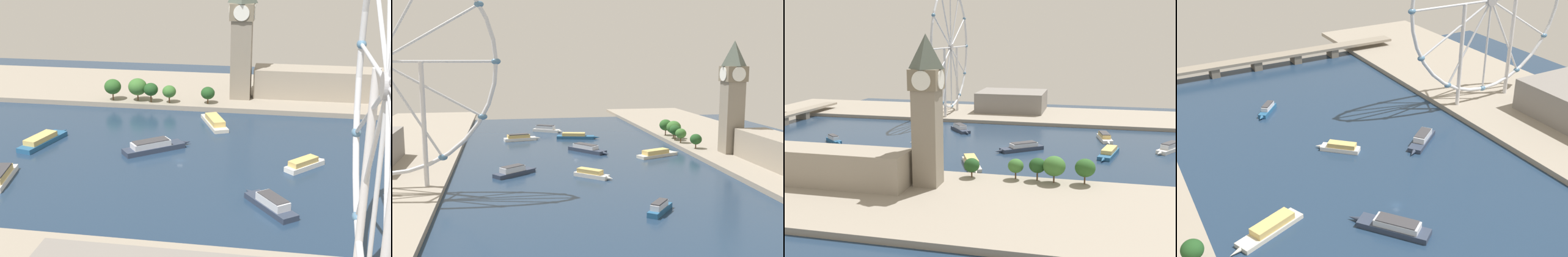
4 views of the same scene
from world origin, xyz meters
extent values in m
plane|color=#1E334C|center=(0.00, 0.00, 0.00)|extent=(417.70, 417.70, 0.00)
cube|color=gray|center=(-123.85, 0.00, 1.50)|extent=(90.00, 520.00, 3.00)
cube|color=gray|center=(-103.77, 18.87, 27.27)|extent=(12.43, 12.43, 48.53)
cube|color=#776B57|center=(-103.77, 18.87, 56.62)|extent=(14.42, 14.42, 10.17)
pyramid|color=#4C564C|center=(-103.77, 18.87, 70.14)|extent=(13.05, 13.05, 16.87)
cylinder|color=white|center=(-103.77, 26.33, 56.62)|extent=(9.45, 0.50, 9.45)
cylinder|color=white|center=(-103.77, 11.41, 56.62)|extent=(9.45, 0.50, 9.45)
cylinder|color=white|center=(-96.31, 18.87, 56.62)|extent=(0.50, 9.45, 9.45)
cylinder|color=white|center=(-111.23, 18.87, 56.62)|extent=(0.50, 9.45, 9.45)
cylinder|color=#513823|center=(-84.83, -58.43, 5.22)|extent=(0.80, 0.80, 4.43)
ellipsoid|color=#285623|center=(-84.83, -58.43, 11.58)|extent=(10.37, 10.37, 9.33)
cylinder|color=#513823|center=(-86.10, -42.94, 5.11)|extent=(0.80, 0.80, 4.21)
ellipsoid|color=#386B2D|center=(-86.10, -42.94, 11.84)|extent=(11.55, 11.55, 10.40)
cylinder|color=#513823|center=(-84.06, -34.14, 5.27)|extent=(0.80, 0.80, 4.54)
ellipsoid|color=#1E471E|center=(-84.06, -34.14, 11.05)|extent=(8.79, 8.79, 7.91)
cylinder|color=#513823|center=(-84.28, -22.75, 4.92)|extent=(0.80, 0.80, 3.85)
ellipsoid|color=#386B2D|center=(-84.28, -22.75, 10.17)|extent=(8.31, 8.31, 7.48)
cylinder|color=#513823|center=(-86.55, 0.60, 4.62)|extent=(0.80, 0.80, 3.25)
ellipsoid|color=#1E471E|center=(-86.55, 0.60, 9.61)|extent=(8.39, 8.39, 7.56)
cylinder|color=silver|center=(92.94, 70.49, 89.63)|extent=(28.85, 1.26, 48.71)
cylinder|color=silver|center=(82.77, 70.49, 79.47)|extent=(48.71, 1.26, 28.85)
cylinder|color=silver|center=(79.06, 70.49, 65.59)|extent=(55.52, 1.26, 1.26)
cylinder|color=silver|center=(82.77, 70.49, 51.71)|extent=(48.71, 1.26, 28.85)
cylinder|color=silver|center=(92.94, 70.49, 41.55)|extent=(28.85, 1.26, 48.71)
ellipsoid|color=teal|center=(58.73, 70.49, 93.35)|extent=(4.80, 3.20, 3.20)
ellipsoid|color=teal|center=(51.30, 70.49, 65.59)|extent=(4.80, 3.20, 3.20)
ellipsoid|color=teal|center=(58.73, 70.49, 37.83)|extent=(4.80, 3.20, 3.20)
ellipsoid|color=teal|center=(79.06, 70.49, 17.51)|extent=(4.80, 3.20, 3.20)
cylinder|color=silver|center=(87.38, 70.49, 34.30)|extent=(2.40, 2.40, 62.59)
cube|color=white|center=(35.27, -70.61, 1.22)|extent=(26.72, 11.64, 2.44)
cone|color=white|center=(20.49, -73.30, 1.22)|extent=(5.02, 3.23, 2.44)
cube|color=#DBB766|center=(36.55, -70.38, 3.73)|extent=(18.69, 9.10, 2.59)
cube|color=#38383D|center=(36.55, -70.38, 5.32)|extent=(16.87, 8.49, 0.59)
cube|color=#235684|center=(-18.24, 122.72, 1.20)|extent=(15.76, 17.81, 2.40)
cone|color=#235684|center=(-25.21, 114.15, 1.20)|extent=(4.02, 4.17, 2.40)
cube|color=silver|center=(-17.64, 123.46, 3.65)|extent=(10.67, 11.80, 2.51)
cube|color=#38383D|center=(-17.64, 123.46, 5.19)|extent=(9.77, 10.76, 0.58)
cube|color=#2D384C|center=(42.93, 43.57, 1.14)|extent=(24.97, 21.56, 2.28)
cone|color=#2D384C|center=(30.99, 34.38, 1.14)|extent=(5.09, 4.66, 2.28)
cube|color=silver|center=(43.96, 44.36, 3.81)|extent=(15.21, 13.67, 3.05)
cube|color=#38383D|center=(43.96, 44.36, 5.50)|extent=(13.88, 12.56, 0.33)
cube|color=white|center=(-0.05, 57.11, 1.16)|extent=(19.25, 18.34, 2.31)
cone|color=white|center=(-8.92, 65.26, 1.16)|extent=(4.31, 4.23, 2.31)
cube|color=#DBB766|center=(0.72, 56.41, 3.54)|extent=(14.32, 13.72, 2.46)
cube|color=white|center=(9.70, -112.39, 1.26)|extent=(24.81, 19.45, 2.52)
cone|color=white|center=(-2.53, -104.45, 1.26)|extent=(5.16, 4.58, 2.52)
cube|color=silver|center=(10.76, -113.08, 4.07)|extent=(17.81, 14.37, 3.10)
cube|color=#38383D|center=(10.76, -113.08, 5.91)|extent=(16.19, 13.18, 0.58)
cube|color=beige|center=(-55.13, 8.83, 1.00)|extent=(31.04, 19.05, 2.00)
cone|color=beige|center=(-71.39, 1.95, 1.00)|extent=(5.82, 3.97, 2.00)
cube|color=#DBB766|center=(-53.73, 9.42, 3.47)|extent=(20.14, 13.49, 2.95)
cube|color=#235684|center=(-10.81, -72.28, 1.19)|extent=(31.92, 14.94, 2.38)
cone|color=#235684|center=(-28.28, -68.17, 1.19)|extent=(5.96, 3.59, 2.38)
cube|color=#DBB766|center=(-9.30, -72.64, 3.66)|extent=(19.95, 10.93, 2.55)
cube|color=#2D384C|center=(-10.39, -14.93, 1.28)|extent=(25.12, 28.89, 2.55)
cone|color=#2D384C|center=(-21.34, -1.01, 1.28)|extent=(5.40, 5.89, 2.55)
cube|color=silver|center=(-9.45, -16.13, 3.90)|extent=(17.00, 19.06, 2.69)
cube|color=#38383D|center=(-9.45, -16.13, 5.46)|extent=(15.57, 17.37, 0.43)
camera|label=1|loc=(239.15, 47.01, 97.97)|focal=51.77mm
camera|label=2|loc=(48.56, 313.58, 67.78)|focal=43.44mm
camera|label=3|loc=(-322.09, -60.46, 78.66)|focal=43.51mm
camera|label=4|loc=(-99.40, -157.67, 131.16)|focal=46.61mm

